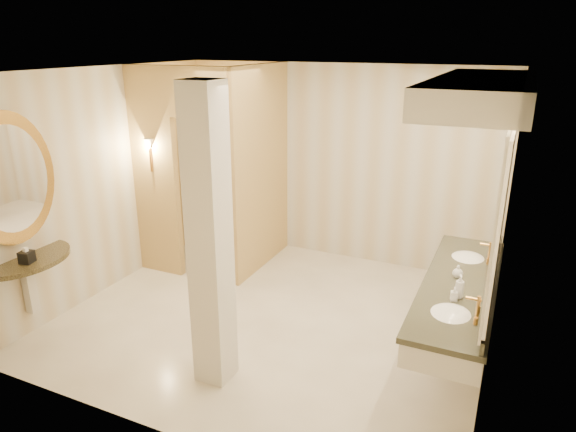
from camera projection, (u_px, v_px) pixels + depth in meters
name	position (u px, v px, depth m)	size (l,w,h in m)	color
floor	(274.00, 317.00, 5.83)	(4.50, 4.50, 0.00)	#EFE5CF
ceiling	(272.00, 71.00, 4.95)	(4.50, 4.50, 0.00)	white
wall_back	(336.00, 164.00, 7.11)	(4.50, 0.02, 2.70)	beige
wall_front	(151.00, 281.00, 3.67)	(4.50, 0.02, 2.70)	beige
wall_left	(108.00, 181.00, 6.27)	(0.02, 4.00, 2.70)	beige
wall_right	(503.00, 236.00, 4.51)	(0.02, 4.00, 2.70)	beige
toilet_closet	(229.00, 170.00, 6.65)	(1.50, 1.55, 2.70)	tan
wall_sconce	(149.00, 146.00, 6.39)	(0.14, 0.14, 0.42)	#BC833C
vanity	(473.00, 204.00, 4.46)	(0.75, 2.50, 2.09)	beige
console_shelf	(14.00, 213.00, 5.10)	(1.02, 1.02, 1.96)	black
pillar	(210.00, 242.00, 4.38)	(0.30, 0.30, 2.70)	beige
tissue_box	(27.00, 257.00, 5.11)	(0.12, 0.12, 0.12)	black
toilet	(244.00, 229.00, 7.48)	(0.41, 0.71, 0.73)	white
soap_bottle_a	(454.00, 294.00, 4.36)	(0.06, 0.06, 0.12)	beige
soap_bottle_b	(458.00, 271.00, 4.79)	(0.10, 0.10, 0.12)	silver
soap_bottle_c	(460.00, 286.00, 4.39)	(0.08, 0.08, 0.21)	#C6B28C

